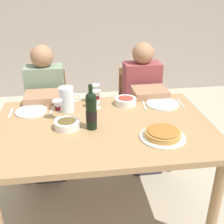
{
  "coord_description": "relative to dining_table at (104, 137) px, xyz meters",
  "views": [
    {
      "loc": [
        -0.17,
        -1.68,
        1.66
      ],
      "look_at": [
        0.07,
        0.06,
        0.83
      ],
      "focal_mm": 44.8,
      "sensor_mm": 36.0,
      "label": 1
    }
  ],
  "objects": [
    {
      "name": "ground_plane",
      "position": [
        0.0,
        0.0,
        -0.67
      ],
      "size": [
        8.0,
        8.0,
        0.0
      ],
      "primitive_type": "plane",
      "color": "#B2A893"
    },
    {
      "name": "olive_bowl",
      "position": [
        -0.25,
        -0.01,
        0.12
      ],
      "size": [
        0.17,
        0.17,
        0.06
      ],
      "color": "white",
      "rests_on": "dining_table"
    },
    {
      "name": "dining_table",
      "position": [
        0.0,
        0.0,
        0.0
      ],
      "size": [
        1.5,
        1.0,
        0.76
      ],
      "color": "#9E7A51",
      "rests_on": "ground"
    },
    {
      "name": "wine_glass_centre",
      "position": [
        -0.31,
        0.14,
        0.19
      ],
      "size": [
        0.07,
        0.07,
        0.15
      ],
      "color": "silver",
      "rests_on": "dining_table"
    },
    {
      "name": "water_pitcher",
      "position": [
        -0.24,
        0.27,
        0.18
      ],
      "size": [
        0.16,
        0.11,
        0.19
      ],
      "color": "silver",
      "rests_on": "dining_table"
    },
    {
      "name": "spoon_right_setting",
      "position": [
        -0.67,
        0.28,
        0.09
      ],
      "size": [
        0.01,
        0.16,
        0.0
      ],
      "primitive_type": "cube",
      "rotation": [
        0.0,
        0.0,
        1.57
      ],
      "color": "silver",
      "rests_on": "dining_table"
    },
    {
      "name": "knife_right_setting",
      "position": [
        -0.37,
        0.28,
        0.09
      ],
      "size": [
        0.03,
        0.18,
        0.0
      ],
      "primitive_type": "cube",
      "rotation": [
        0.0,
        0.0,
        1.43
      ],
      "color": "silver",
      "rests_on": "dining_table"
    },
    {
      "name": "wine_glass_left_diner",
      "position": [
        -0.02,
        0.29,
        0.19
      ],
      "size": [
        0.07,
        0.07,
        0.14
      ],
      "color": "silver",
      "rests_on": "dining_table"
    },
    {
      "name": "back_wall",
      "position": [
        0.0,
        2.62,
        0.73
      ],
      "size": [
        8.0,
        0.1,
        2.8
      ],
      "primitive_type": "cube",
      "color": "#A3998E",
      "rests_on": "ground"
    },
    {
      "name": "dinner_plate_left_setting",
      "position": [
        0.51,
        0.29,
        0.1
      ],
      "size": [
        0.26,
        0.26,
        0.01
      ],
      "primitive_type": "cylinder",
      "color": "silver",
      "rests_on": "dining_table"
    },
    {
      "name": "chair_right",
      "position": [
        0.45,
        0.89,
        -0.17
      ],
      "size": [
        0.41,
        0.41,
        0.87
      ],
      "rotation": [
        0.0,
        0.0,
        3.16
      ],
      "color": "olive",
      "rests_on": "ground"
    },
    {
      "name": "baked_tart",
      "position": [
        0.35,
        -0.22,
        0.12
      ],
      "size": [
        0.29,
        0.29,
        0.06
      ],
      "color": "silver",
      "rests_on": "dining_table"
    },
    {
      "name": "diner_right",
      "position": [
        0.45,
        0.66,
        -0.05
      ],
      "size": [
        0.34,
        0.5,
        1.16
      ],
      "rotation": [
        0.0,
        0.0,
        3.16
      ],
      "color": "#8E3D42",
      "rests_on": "ground"
    },
    {
      "name": "wine_bottle",
      "position": [
        -0.08,
        -0.03,
        0.22
      ],
      "size": [
        0.07,
        0.07,
        0.31
      ],
      "color": "black",
      "rests_on": "dining_table"
    },
    {
      "name": "fork_left_setting",
      "position": [
        0.36,
        0.29,
        0.09
      ],
      "size": [
        0.03,
        0.16,
        0.0
      ],
      "primitive_type": "cube",
      "rotation": [
        0.0,
        0.0,
        1.47
      ],
      "color": "silver",
      "rests_on": "dining_table"
    },
    {
      "name": "salad_bowl",
      "position": [
        0.21,
        0.33,
        0.12
      ],
      "size": [
        0.17,
        0.17,
        0.06
      ],
      "color": "white",
      "rests_on": "dining_table"
    },
    {
      "name": "diner_left",
      "position": [
        -0.45,
        0.67,
        -0.05
      ],
      "size": [
        0.34,
        0.5,
        1.16
      ],
      "rotation": [
        0.0,
        0.0,
        3.15
      ],
      "color": "gray",
      "rests_on": "ground"
    },
    {
      "name": "wine_glass_right_diner",
      "position": [
        -0.02,
        0.4,
        0.2
      ],
      "size": [
        0.07,
        0.07,
        0.15
      ],
      "color": "silver",
      "rests_on": "dining_table"
    },
    {
      "name": "chair_left",
      "position": [
        -0.45,
        0.9,
        -0.17
      ],
      "size": [
        0.4,
        0.4,
        0.87
      ],
      "rotation": [
        0.0,
        0.0,
        3.15
      ],
      "color": "olive",
      "rests_on": "ground"
    },
    {
      "name": "knife_left_setting",
      "position": [
        0.66,
        0.29,
        0.09
      ],
      "size": [
        0.02,
        0.18,
        0.0
      ],
      "primitive_type": "cube",
      "rotation": [
        0.0,
        0.0,
        1.54
      ],
      "color": "silver",
      "rests_on": "dining_table"
    },
    {
      "name": "dinner_plate_right_setting",
      "position": [
        -0.52,
        0.28,
        0.1
      ],
      "size": [
        0.23,
        0.23,
        0.01
      ],
      "primitive_type": "cylinder",
      "color": "silver",
      "rests_on": "dining_table"
    }
  ]
}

